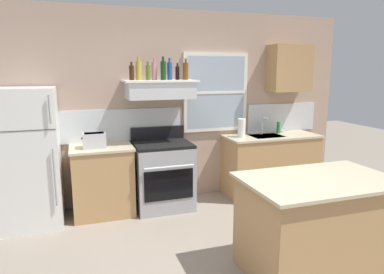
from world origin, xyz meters
name	(u,v)px	position (x,y,z in m)	size (l,w,h in m)	color
back_wall	(175,107)	(0.03, 2.23, 1.35)	(5.40, 0.11, 2.70)	tan
refrigerator	(29,158)	(-1.90, 1.84, 0.84)	(0.70, 0.72, 1.68)	white
counter_left_of_stove	(103,180)	(-1.05, 1.90, 0.46)	(0.79, 0.63, 0.91)	tan
toaster	(94,140)	(-1.13, 1.84, 1.01)	(0.30, 0.20, 0.19)	silver
stove_range	(163,175)	(-0.25, 1.86, 0.46)	(0.76, 0.69, 1.09)	#9EA0A5
range_hood_shelf	(160,89)	(-0.25, 1.96, 1.62)	(0.96, 0.52, 0.24)	silver
bottle_brown_stout	(132,73)	(-0.61, 2.00, 1.84)	(0.06, 0.06, 0.23)	#381E0F
bottle_champagne_gold_foil	(139,70)	(-0.52, 2.00, 1.87)	(0.08, 0.08, 0.30)	#B29333
bottle_olive_oil_square	(148,72)	(-0.40, 1.97, 1.85)	(0.06, 0.06, 0.24)	#4C601E
bottle_rose_pink	(154,71)	(-0.31, 2.00, 1.87)	(0.07, 0.07, 0.29)	#C67F84
bottle_dark_green_wine	(163,70)	(-0.20, 1.94, 1.87)	(0.07, 0.07, 0.30)	#143819
bottle_blue_liqueur	(170,71)	(-0.10, 2.00, 1.87)	(0.07, 0.07, 0.29)	#1E478C
bottle_balsamic_dark	(177,73)	(0.01, 2.00, 1.84)	(0.06, 0.06, 0.22)	black
bottle_amber_wine	(186,71)	(0.11, 1.95, 1.86)	(0.07, 0.07, 0.28)	brown
counter_right_with_sink	(270,164)	(1.45, 1.90, 0.46)	(1.43, 0.63, 0.91)	tan
sink_faucet	(263,123)	(1.35, 2.00, 1.08)	(0.03, 0.17, 0.28)	silver
paper_towel_roll	(242,128)	(0.95, 1.90, 1.04)	(0.11, 0.11, 0.27)	white
dish_soap_bottle	(278,128)	(1.63, 2.00, 1.00)	(0.06, 0.06, 0.18)	#268C3F
kitchen_island	(317,225)	(0.73, -0.12, 0.46)	(1.40, 0.90, 0.91)	tan
upper_cabinet_right	(289,68)	(1.80, 2.04, 1.90)	(0.64, 0.32, 0.70)	tan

